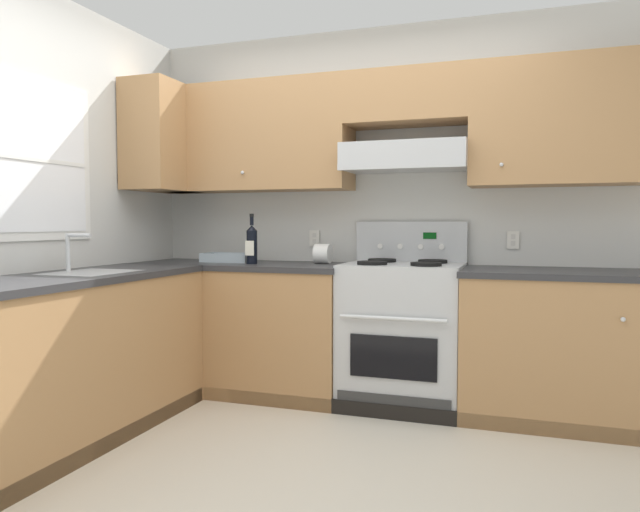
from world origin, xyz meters
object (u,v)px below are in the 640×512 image
paper_towel_roll (323,254)px  stove (403,333)px  wine_bottle (252,243)px  bowl (228,259)px

paper_towel_roll → stove: bearing=-10.3°
wine_bottle → bowl: wine_bottle is taller
stove → wine_bottle: wine_bottle is taller
stove → paper_towel_roll: size_ratio=8.76×
paper_towel_roll → wine_bottle: bearing=-157.2°
stove → paper_towel_roll: (-0.58, 0.11, 0.50)m
stove → bowl: 1.36m
bowl → stove: bearing=-2.1°
stove → paper_towel_roll: 0.78m
stove → bowl: (-1.28, 0.05, 0.45)m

